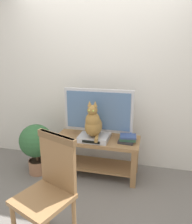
{
  "coord_description": "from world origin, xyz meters",
  "views": [
    {
      "loc": [
        0.65,
        -2.15,
        1.72
      ],
      "look_at": [
        0.01,
        0.46,
        0.92
      ],
      "focal_mm": 35.47,
      "sensor_mm": 36.0,
      "label": 1
    }
  ],
  "objects_px": {
    "book_stack": "(127,139)",
    "potted_plant": "(36,144)",
    "tv_stand": "(97,150)",
    "wooden_chair": "(50,184)",
    "media_box": "(94,138)",
    "cat": "(93,123)",
    "tv": "(98,112)"
  },
  "relations": [
    {
      "from": "tv",
      "to": "potted_plant",
      "type": "xyz_separation_m",
      "value": [
        -0.82,
        -0.24,
        -0.45
      ]
    },
    {
      "from": "cat",
      "to": "potted_plant",
      "type": "xyz_separation_m",
      "value": [
        -0.79,
        -0.07,
        -0.35
      ]
    },
    {
      "from": "tv_stand",
      "to": "media_box",
      "type": "distance_m",
      "value": 0.22
    },
    {
      "from": "tv_stand",
      "to": "wooden_chair",
      "type": "relative_size",
      "value": 1.12
    },
    {
      "from": "tv",
      "to": "book_stack",
      "type": "height_order",
      "value": "tv"
    },
    {
      "from": "media_box",
      "to": "cat",
      "type": "height_order",
      "value": "cat"
    },
    {
      "from": "tv_stand",
      "to": "wooden_chair",
      "type": "xyz_separation_m",
      "value": [
        -0.13,
        -1.16,
        0.21
      ]
    },
    {
      "from": "potted_plant",
      "to": "book_stack",
      "type": "bearing_deg",
      "value": 6.22
    },
    {
      "from": "book_stack",
      "to": "potted_plant",
      "type": "relative_size",
      "value": 0.33
    },
    {
      "from": "book_stack",
      "to": "potted_plant",
      "type": "bearing_deg",
      "value": -173.78
    },
    {
      "from": "cat",
      "to": "book_stack",
      "type": "relative_size",
      "value": 2.02
    },
    {
      "from": "tv_stand",
      "to": "book_stack",
      "type": "relative_size",
      "value": 4.82
    },
    {
      "from": "tv",
      "to": "wooden_chair",
      "type": "height_order",
      "value": "tv"
    },
    {
      "from": "tv_stand",
      "to": "media_box",
      "type": "xyz_separation_m",
      "value": [
        -0.03,
        -0.08,
        0.2
      ]
    },
    {
      "from": "cat",
      "to": "media_box",
      "type": "bearing_deg",
      "value": 93.7
    },
    {
      "from": "cat",
      "to": "tv",
      "type": "bearing_deg",
      "value": 81.93
    },
    {
      "from": "tv",
      "to": "media_box",
      "type": "bearing_deg",
      "value": -99.28
    },
    {
      "from": "media_box",
      "to": "tv",
      "type": "bearing_deg",
      "value": 80.72
    },
    {
      "from": "tv_stand",
      "to": "book_stack",
      "type": "height_order",
      "value": "book_stack"
    },
    {
      "from": "tv",
      "to": "media_box",
      "type": "xyz_separation_m",
      "value": [
        -0.03,
        -0.16,
        -0.31
      ]
    },
    {
      "from": "tv_stand",
      "to": "cat",
      "type": "height_order",
      "value": "cat"
    },
    {
      "from": "tv",
      "to": "media_box",
      "type": "distance_m",
      "value": 0.35
    },
    {
      "from": "media_box",
      "to": "cat",
      "type": "xyz_separation_m",
      "value": [
        0.0,
        -0.02,
        0.21
      ]
    },
    {
      "from": "tv_stand",
      "to": "media_box",
      "type": "relative_size",
      "value": 2.97
    },
    {
      "from": "tv_stand",
      "to": "wooden_chair",
      "type": "height_order",
      "value": "wooden_chair"
    },
    {
      "from": "tv_stand",
      "to": "potted_plant",
      "type": "xyz_separation_m",
      "value": [
        -0.82,
        -0.16,
        0.07
      ]
    },
    {
      "from": "media_box",
      "to": "cat",
      "type": "distance_m",
      "value": 0.21
    },
    {
      "from": "cat",
      "to": "potted_plant",
      "type": "bearing_deg",
      "value": -175.3
    },
    {
      "from": "wooden_chair",
      "to": "book_stack",
      "type": "distance_m",
      "value": 1.26
    },
    {
      "from": "cat",
      "to": "book_stack",
      "type": "xyz_separation_m",
      "value": [
        0.43,
        0.07,
        -0.2
      ]
    },
    {
      "from": "wooden_chair",
      "to": "tv",
      "type": "bearing_deg",
      "value": 83.8
    },
    {
      "from": "wooden_chair",
      "to": "cat",
      "type": "bearing_deg",
      "value": 84.1
    }
  ]
}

